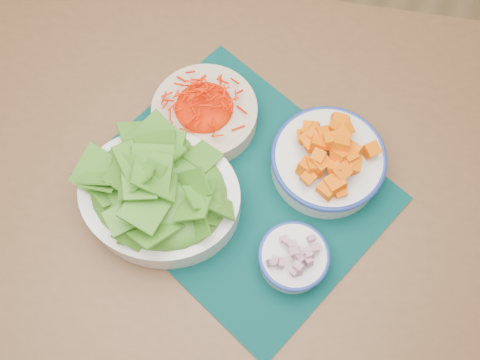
{
  "coord_description": "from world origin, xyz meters",
  "views": [
    {
      "loc": [
        0.28,
        -0.33,
        1.69
      ],
      "look_at": [
        0.12,
        0.02,
        0.78
      ],
      "focal_mm": 40.0,
      "sensor_mm": 36.0,
      "label": 1
    }
  ],
  "objects_px": {
    "table": "(200,181)",
    "squash_bowl": "(329,156)",
    "placemat": "(240,186)",
    "onion_bowl": "(294,257)",
    "carrot_bowl": "(205,111)",
    "lettuce_bowl": "(159,192)"
  },
  "relations": [
    {
      "from": "carrot_bowl",
      "to": "onion_bowl",
      "type": "relative_size",
      "value": 2.09
    },
    {
      "from": "table",
      "to": "onion_bowl",
      "type": "distance_m",
      "value": 0.29
    },
    {
      "from": "table",
      "to": "lettuce_bowl",
      "type": "bearing_deg",
      "value": -115.48
    },
    {
      "from": "lettuce_bowl",
      "to": "onion_bowl",
      "type": "bearing_deg",
      "value": -10.84
    },
    {
      "from": "table",
      "to": "lettuce_bowl",
      "type": "distance_m",
      "value": 0.18
    },
    {
      "from": "carrot_bowl",
      "to": "onion_bowl",
      "type": "bearing_deg",
      "value": -36.33
    },
    {
      "from": "squash_bowl",
      "to": "onion_bowl",
      "type": "bearing_deg",
      "value": -86.84
    },
    {
      "from": "squash_bowl",
      "to": "lettuce_bowl",
      "type": "distance_m",
      "value": 0.32
    },
    {
      "from": "table",
      "to": "placemat",
      "type": "xyz_separation_m",
      "value": [
        0.1,
        -0.01,
        0.09
      ]
    },
    {
      "from": "placemat",
      "to": "onion_bowl",
      "type": "height_order",
      "value": "onion_bowl"
    },
    {
      "from": "carrot_bowl",
      "to": "lettuce_bowl",
      "type": "relative_size",
      "value": 0.8
    },
    {
      "from": "carrot_bowl",
      "to": "squash_bowl",
      "type": "height_order",
      "value": "squash_bowl"
    },
    {
      "from": "table",
      "to": "lettuce_bowl",
      "type": "height_order",
      "value": "lettuce_bowl"
    },
    {
      "from": "table",
      "to": "carrot_bowl",
      "type": "relative_size",
      "value": 5.69
    },
    {
      "from": "table",
      "to": "carrot_bowl",
      "type": "height_order",
      "value": "carrot_bowl"
    },
    {
      "from": "placemat",
      "to": "squash_bowl",
      "type": "height_order",
      "value": "squash_bowl"
    },
    {
      "from": "table",
      "to": "squash_bowl",
      "type": "bearing_deg",
      "value": 7.71
    },
    {
      "from": "placemat",
      "to": "onion_bowl",
      "type": "xyz_separation_m",
      "value": [
        0.14,
        -0.09,
        0.03
      ]
    },
    {
      "from": "carrot_bowl",
      "to": "lettuce_bowl",
      "type": "height_order",
      "value": "lettuce_bowl"
    },
    {
      "from": "onion_bowl",
      "to": "carrot_bowl",
      "type": "bearing_deg",
      "value": 143.67
    },
    {
      "from": "carrot_bowl",
      "to": "squash_bowl",
      "type": "relative_size",
      "value": 1.06
    },
    {
      "from": "placemat",
      "to": "lettuce_bowl",
      "type": "bearing_deg",
      "value": -122.65
    }
  ]
}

